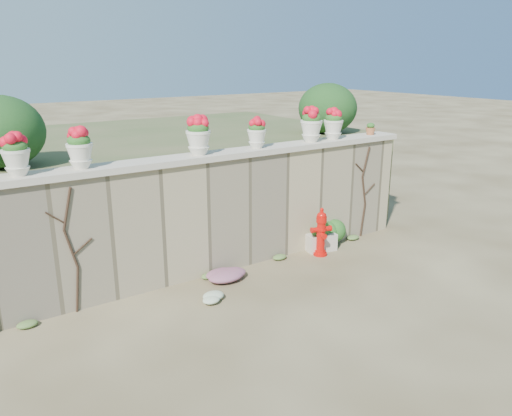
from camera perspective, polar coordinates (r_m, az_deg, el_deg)
ground at (r=7.78m, az=3.40°, el=-11.03°), size 80.00×80.00×0.00m
stone_wall at (r=8.78m, az=-3.62°, el=-0.65°), size 8.00×0.40×2.00m
wall_cap at (r=8.52m, az=-3.75°, el=6.10°), size 8.10×0.52×0.10m
raised_fill at (r=11.56m, az=-11.72°, el=3.30°), size 9.00×6.00×2.00m
back_shrub_left at (r=8.57m, az=-27.18°, el=7.75°), size 1.30×1.30×1.10m
back_shrub_right at (r=11.42m, az=8.18°, el=11.21°), size 1.30×1.30×1.10m
vine_left at (r=7.65m, az=-20.30°, el=-4.44°), size 0.60×0.04×1.91m
vine_right at (r=10.56m, az=12.27°, el=1.95°), size 0.60×0.04×1.91m
fire_hydrant at (r=9.53m, az=7.45°, el=-2.71°), size 0.41×0.29×0.93m
planter_box at (r=9.86m, az=7.39°, el=-3.57°), size 0.63×0.44×0.48m
green_shrub at (r=10.15m, az=8.70°, el=-2.49°), size 0.65×0.59×0.62m
magenta_clump at (r=8.58m, az=-3.35°, el=-7.43°), size 0.83×0.55×0.22m
white_flowers at (r=7.84m, az=-5.06°, el=-10.16°), size 0.44×0.35×0.16m
urn_pot_0 at (r=7.41m, az=-25.76°, el=5.50°), size 0.37×0.37×0.58m
urn_pot_1 at (r=7.57m, az=-19.51°, el=6.42°), size 0.37×0.37×0.58m
urn_pot_2 at (r=8.24m, az=-6.61°, el=8.23°), size 0.41×0.41×0.64m
urn_pot_3 at (r=8.83m, az=0.08°, el=8.55°), size 0.34×0.34×0.53m
urn_pot_4 at (r=9.57m, az=6.34°, el=9.45°), size 0.41×0.41×0.65m
urn_pot_5 at (r=9.94m, az=8.84°, el=9.47°), size 0.38×0.38×0.59m
terracotta_pot at (r=10.69m, az=12.95°, el=8.75°), size 0.20×0.20×0.24m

